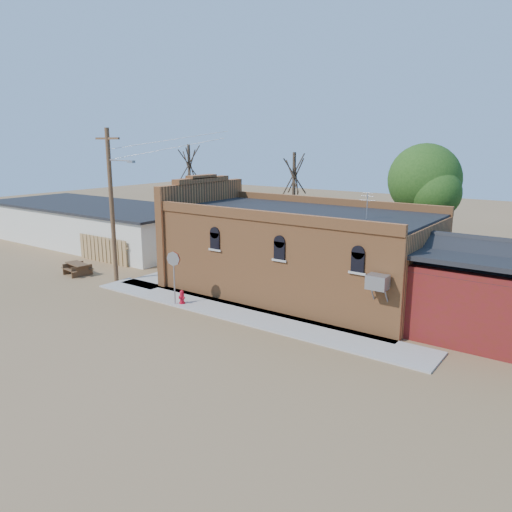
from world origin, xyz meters
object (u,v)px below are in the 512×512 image
Objects in this scene: utility_pole at (112,202)px; picnic_table at (77,267)px; brick_bar at (294,251)px; trash_barrel at (178,273)px; stop_sign at (174,264)px; fire_hydrant at (182,297)px.

utility_pole is 4.58× the size of picnic_table.
trash_barrel is at bearing -164.18° from brick_bar.
brick_bar is 5.94× the size of stop_sign.
stop_sign is (-0.23, -0.27, 1.77)m from fire_hydrant.
picnic_table is at bearing -173.94° from stop_sign.
utility_pole reaches higher than picnic_table.
brick_bar is 6.57m from fire_hydrant.
fire_hydrant is 0.90× the size of trash_barrel.
utility_pole is at bearing -172.20° from fire_hydrant.
stop_sign reaches higher than trash_barrel.
fire_hydrant reaches higher than picnic_table.
utility_pole is at bearing 17.06° from picnic_table.
utility_pole is at bearing 179.48° from stop_sign.
brick_bar is 23.11× the size of fire_hydrant.
brick_bar reaches higher than stop_sign.
stop_sign is 1.41× the size of picnic_table.
picnic_table is (-6.10, -2.77, 0.01)m from trash_barrel.
trash_barrel is (2.84, 2.33, -4.30)m from utility_pole.
utility_pole is 5.40m from picnic_table.
picnic_table is (-9.31, 0.75, -1.72)m from stop_sign.
picnic_table is at bearing -155.54° from trash_barrel.
brick_bar reaches higher than picnic_table.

